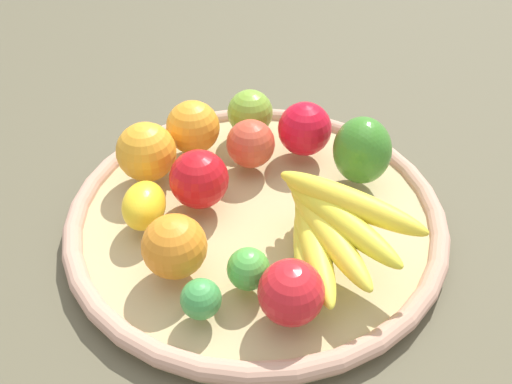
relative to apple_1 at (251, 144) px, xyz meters
name	(u,v)px	position (x,y,z in m)	size (l,w,h in m)	color
ground_plane	(256,222)	(0.04, -0.07, -0.06)	(2.40, 2.40, 0.00)	brown
basket	(256,213)	(0.04, -0.07, -0.05)	(0.47, 0.47, 0.03)	tan
apple_1	(251,144)	(0.00, 0.00, 0.00)	(0.06, 0.06, 0.06)	#C7452D
banana_bunch	(328,230)	(0.15, -0.12, 0.01)	(0.17, 0.17, 0.08)	yellow
orange_1	(174,246)	(0.01, -0.20, 0.00)	(0.07, 0.07, 0.07)	orange
orange_2	(193,127)	(-0.09, 0.00, 0.00)	(0.07, 0.07, 0.07)	orange
apple_3	(305,129)	(0.05, 0.06, 0.00)	(0.07, 0.07, 0.07)	red
apple_0	(199,179)	(-0.02, -0.10, 0.00)	(0.07, 0.07, 0.07)	red
lemon_0	(144,205)	(-0.07, -0.15, -0.01)	(0.07, 0.05, 0.05)	yellow
orange_0	(146,152)	(-0.11, -0.08, 0.01)	(0.08, 0.08, 0.08)	orange
bell_pepper	(362,150)	(0.14, 0.03, 0.01)	(0.08, 0.07, 0.09)	#3B7F26
apple_2	(250,113)	(-0.03, 0.07, 0.00)	(0.07, 0.07, 0.07)	#78A430
apple_4	(291,292)	(0.14, -0.21, 0.00)	(0.07, 0.07, 0.07)	red
lime_1	(201,299)	(0.06, -0.24, -0.01)	(0.04, 0.04, 0.04)	#3E9444
lime_0	(248,269)	(0.09, -0.19, -0.01)	(0.05, 0.05, 0.05)	green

